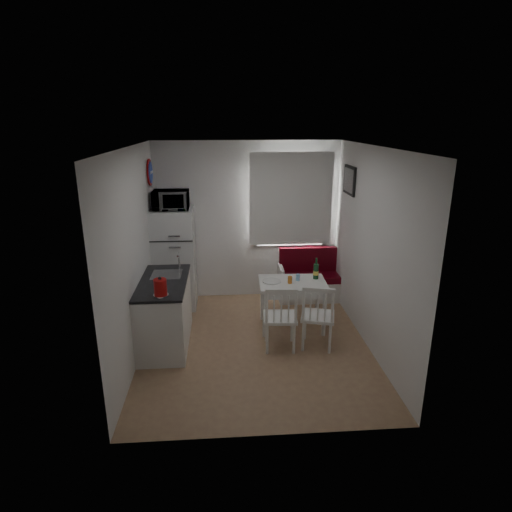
{
  "coord_description": "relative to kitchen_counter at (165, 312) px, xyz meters",
  "views": [
    {
      "loc": [
        -0.38,
        -5.13,
        2.9
      ],
      "look_at": [
        0.05,
        0.5,
        1.1
      ],
      "focal_mm": 30.0,
      "sensor_mm": 36.0,
      "label": 1
    }
  ],
  "objects": [
    {
      "name": "dining_table",
      "position": [
        1.77,
        0.32,
        0.17
      ],
      "size": [
        0.97,
        0.69,
        0.71
      ],
      "rotation": [
        0.0,
        0.0,
        -0.03
      ],
      "color": "white",
      "rests_on": "floor"
    },
    {
      "name": "wall_sign",
      "position": [
        -0.27,
        1.29,
        1.69
      ],
      "size": [
        0.03,
        0.4,
        0.4
      ],
      "primitive_type": "cylinder",
      "rotation": [
        0.0,
        1.57,
        0.0
      ],
      "color": "#1A3A9D",
      "rests_on": "wall_left"
    },
    {
      "name": "wall_front",
      "position": [
        1.2,
        -1.91,
        0.84
      ],
      "size": [
        3.0,
        0.02,
        2.6
      ],
      "primitive_type": "cube",
      "color": "white",
      "rests_on": "floor"
    },
    {
      "name": "floor",
      "position": [
        1.2,
        -0.16,
        -0.46
      ],
      "size": [
        3.0,
        3.5,
        0.02
      ],
      "primitive_type": "cube",
      "color": "#986E51",
      "rests_on": "ground"
    },
    {
      "name": "fridge",
      "position": [
        0.02,
        1.24,
        0.34
      ],
      "size": [
        0.64,
        0.64,
        1.6
      ],
      "primitive_type": "cube",
      "color": "white",
      "rests_on": "floor"
    },
    {
      "name": "chair_left",
      "position": [
        1.52,
        -0.34,
        0.11
      ],
      "size": [
        0.45,
        0.44,
        0.49
      ],
      "rotation": [
        0.0,
        0.0,
        -0.07
      ],
      "color": "white",
      "rests_on": "floor"
    },
    {
      "name": "wall_right",
      "position": [
        2.7,
        -0.16,
        0.84
      ],
      "size": [
        0.02,
        3.5,
        2.6
      ],
      "primitive_type": "cube",
      "color": "white",
      "rests_on": "floor"
    },
    {
      "name": "kettle",
      "position": [
        0.05,
        -0.54,
        0.57
      ],
      "size": [
        0.18,
        0.18,
        0.24
      ],
      "primitive_type": "cylinder",
      "color": "#AE0E0D",
      "rests_on": "kitchen_counter"
    },
    {
      "name": "wall_back",
      "position": [
        1.2,
        1.59,
        0.84
      ],
      "size": [
        3.0,
        0.02,
        2.6
      ],
      "primitive_type": "cube",
      "color": "white",
      "rests_on": "floor"
    },
    {
      "name": "kitchen_counter",
      "position": [
        0.0,
        0.0,
        0.0
      ],
      "size": [
        0.62,
        1.32,
        1.16
      ],
      "color": "white",
      "rests_on": "floor"
    },
    {
      "name": "drinking_glass_blue",
      "position": [
        1.85,
        0.37,
        0.3
      ],
      "size": [
        0.06,
        0.06,
        0.1
      ],
      "primitive_type": "cylinder",
      "color": "#8ECAF2",
      "rests_on": "dining_table"
    },
    {
      "name": "chair_right",
      "position": [
        2.02,
        -0.34,
        0.11
      ],
      "size": [
        0.52,
        0.51,
        0.49
      ],
      "rotation": [
        0.0,
        0.0,
        -0.26
      ],
      "color": "white",
      "rests_on": "floor"
    },
    {
      "name": "curtain",
      "position": [
        1.9,
        1.49,
        1.22
      ],
      "size": [
        1.35,
        0.02,
        1.5
      ],
      "primitive_type": "cube",
      "color": "white",
      "rests_on": "wall_back"
    },
    {
      "name": "window",
      "position": [
        1.9,
        1.56,
        1.17
      ],
      "size": [
        1.22,
        0.06,
        1.47
      ],
      "primitive_type": "cube",
      "color": "white",
      "rests_on": "wall_back"
    },
    {
      "name": "drinking_glass_orange",
      "position": [
        1.72,
        0.27,
        0.3
      ],
      "size": [
        0.06,
        0.06,
        0.1
      ],
      "primitive_type": "cylinder",
      "color": "orange",
      "rests_on": "dining_table"
    },
    {
      "name": "microwave",
      "position": [
        0.02,
        1.19,
        1.29
      ],
      "size": [
        0.53,
        0.36,
        0.29
      ],
      "primitive_type": "imported",
      "color": "white",
      "rests_on": "fridge"
    },
    {
      "name": "wall_left",
      "position": [
        -0.3,
        -0.16,
        0.84
      ],
      "size": [
        0.02,
        3.5,
        2.6
      ],
      "primitive_type": "cube",
      "color": "white",
      "rests_on": "floor"
    },
    {
      "name": "bench",
      "position": [
        2.3,
        1.35,
        -0.17
      ],
      "size": [
        1.2,
        0.46,
        0.86
      ],
      "color": "white",
      "rests_on": "floor"
    },
    {
      "name": "ceiling",
      "position": [
        1.2,
        -0.16,
        2.14
      ],
      "size": [
        3.0,
        3.5,
        0.02
      ],
      "primitive_type": "cube",
      "color": "white",
      "rests_on": "wall_back"
    },
    {
      "name": "plate",
      "position": [
        1.47,
        0.34,
        0.26
      ],
      "size": [
        0.26,
        0.26,
        0.02
      ],
      "primitive_type": "cylinder",
      "color": "white",
      "rests_on": "dining_table"
    },
    {
      "name": "wine_bottle",
      "position": [
        2.12,
        0.42,
        0.41
      ],
      "size": [
        0.08,
        0.08,
        0.31
      ],
      "primitive_type": null,
      "color": "#154220",
      "rests_on": "dining_table"
    },
    {
      "name": "picture_frame",
      "position": [
        2.67,
        0.94,
        1.59
      ],
      "size": [
        0.04,
        0.52,
        0.42
      ],
      "primitive_type": "cube",
      "color": "black",
      "rests_on": "wall_right"
    }
  ]
}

